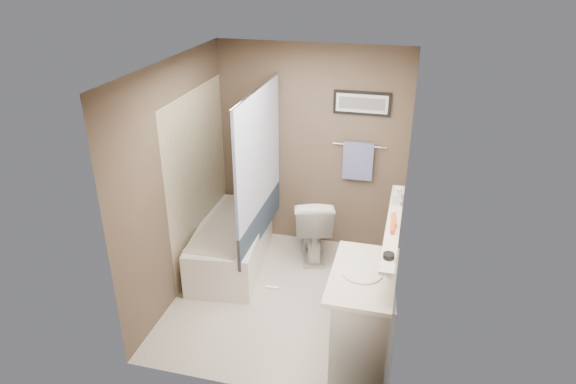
% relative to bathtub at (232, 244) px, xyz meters
% --- Properties ---
extents(ground, '(2.50, 2.50, 0.00)m').
position_rel_bathtub_xyz_m(ground, '(0.75, -0.50, -0.25)').
color(ground, silver).
rests_on(ground, ground).
extents(ceiling, '(2.20, 2.50, 0.04)m').
position_rel_bathtub_xyz_m(ceiling, '(0.75, -0.50, 2.13)').
color(ceiling, silver).
rests_on(ceiling, wall_back).
extents(wall_back, '(2.20, 0.04, 2.40)m').
position_rel_bathtub_xyz_m(wall_back, '(0.75, 0.73, 0.95)').
color(wall_back, brown).
rests_on(wall_back, ground).
extents(wall_front, '(2.20, 0.04, 2.40)m').
position_rel_bathtub_xyz_m(wall_front, '(0.75, -1.73, 0.95)').
color(wall_front, brown).
rests_on(wall_front, ground).
extents(wall_left, '(0.04, 2.50, 2.40)m').
position_rel_bathtub_xyz_m(wall_left, '(-0.33, -0.50, 0.95)').
color(wall_left, brown).
rests_on(wall_left, ground).
extents(wall_right, '(0.04, 2.50, 2.40)m').
position_rel_bathtub_xyz_m(wall_right, '(1.83, -0.50, 0.95)').
color(wall_right, brown).
rests_on(wall_right, ground).
extents(tile_surround, '(0.02, 1.55, 2.00)m').
position_rel_bathtub_xyz_m(tile_surround, '(-0.34, 0.00, 0.75)').
color(tile_surround, beige).
rests_on(tile_surround, wall_left).
extents(curtain_rod, '(0.02, 1.55, 0.02)m').
position_rel_bathtub_xyz_m(curtain_rod, '(0.35, 0.00, 1.80)').
color(curtain_rod, silver).
rests_on(curtain_rod, wall_left).
extents(curtain_upper, '(0.03, 1.45, 1.28)m').
position_rel_bathtub_xyz_m(curtain_upper, '(0.35, 0.00, 1.15)').
color(curtain_upper, white).
rests_on(curtain_upper, curtain_rod).
extents(curtain_lower, '(0.03, 1.45, 0.36)m').
position_rel_bathtub_xyz_m(curtain_lower, '(0.35, 0.00, 0.33)').
color(curtain_lower, '#2A3C4F').
rests_on(curtain_lower, curtain_rod).
extents(mirror, '(0.02, 1.60, 1.00)m').
position_rel_bathtub_xyz_m(mirror, '(1.84, -0.65, 1.37)').
color(mirror, silver).
rests_on(mirror, wall_right).
extents(shelf, '(0.12, 1.60, 0.03)m').
position_rel_bathtub_xyz_m(shelf, '(1.79, -0.65, 0.85)').
color(shelf, silver).
rests_on(shelf, wall_right).
extents(towel_bar, '(0.60, 0.02, 0.02)m').
position_rel_bathtub_xyz_m(towel_bar, '(1.30, 0.72, 1.05)').
color(towel_bar, silver).
rests_on(towel_bar, wall_back).
extents(towel, '(0.34, 0.05, 0.44)m').
position_rel_bathtub_xyz_m(towel, '(1.30, 0.70, 0.87)').
color(towel, '#9AA1E0').
rests_on(towel, towel_bar).
extents(art_frame, '(0.62, 0.02, 0.26)m').
position_rel_bathtub_xyz_m(art_frame, '(1.30, 0.73, 1.53)').
color(art_frame, black).
rests_on(art_frame, wall_back).
extents(art_mat, '(0.56, 0.00, 0.20)m').
position_rel_bathtub_xyz_m(art_mat, '(1.30, 0.72, 1.53)').
color(art_mat, white).
rests_on(art_mat, art_frame).
extents(art_image, '(0.50, 0.00, 0.13)m').
position_rel_bathtub_xyz_m(art_image, '(1.30, 0.72, 1.53)').
color(art_image, '#595959').
rests_on(art_image, art_mat).
extents(door, '(0.80, 0.02, 2.00)m').
position_rel_bathtub_xyz_m(door, '(1.30, -1.74, 0.75)').
color(door, silver).
rests_on(door, wall_front).
extents(door_handle, '(0.10, 0.02, 0.02)m').
position_rel_bathtub_xyz_m(door_handle, '(0.97, -1.69, 0.75)').
color(door_handle, silver).
rests_on(door_handle, door).
extents(bathtub, '(0.87, 1.57, 0.50)m').
position_rel_bathtub_xyz_m(bathtub, '(0.00, 0.00, 0.00)').
color(bathtub, white).
rests_on(bathtub, ground).
extents(tub_rim, '(0.56, 1.36, 0.02)m').
position_rel_bathtub_xyz_m(tub_rim, '(0.00, 0.00, 0.25)').
color(tub_rim, beige).
rests_on(tub_rim, bathtub).
extents(toilet, '(0.62, 0.85, 0.78)m').
position_rel_bathtub_xyz_m(toilet, '(0.85, 0.41, 0.14)').
color(toilet, white).
rests_on(toilet, ground).
extents(vanity, '(0.59, 0.95, 0.80)m').
position_rel_bathtub_xyz_m(vanity, '(1.60, -1.10, 0.15)').
color(vanity, silver).
rests_on(vanity, ground).
extents(countertop, '(0.54, 0.96, 0.04)m').
position_rel_bathtub_xyz_m(countertop, '(1.59, -1.10, 0.57)').
color(countertop, silver).
rests_on(countertop, vanity).
extents(sink_basin, '(0.34, 0.34, 0.01)m').
position_rel_bathtub_xyz_m(sink_basin, '(1.58, -1.10, 0.60)').
color(sink_basin, silver).
rests_on(sink_basin, countertop).
extents(faucet_spout, '(0.02, 0.02, 0.10)m').
position_rel_bathtub_xyz_m(faucet_spout, '(1.78, -1.10, 0.64)').
color(faucet_spout, silver).
rests_on(faucet_spout, countertop).
extents(faucet_knob, '(0.05, 0.05, 0.05)m').
position_rel_bathtub_xyz_m(faucet_knob, '(1.78, -1.00, 0.62)').
color(faucet_knob, silver).
rests_on(faucet_knob, countertop).
extents(candle_bowl_near, '(0.09, 0.09, 0.04)m').
position_rel_bathtub_xyz_m(candle_bowl_near, '(1.79, -1.25, 0.89)').
color(candle_bowl_near, black).
rests_on(candle_bowl_near, shelf).
extents(hair_brush_front, '(0.05, 0.22, 0.04)m').
position_rel_bathtub_xyz_m(hair_brush_front, '(1.79, -0.77, 0.89)').
color(hair_brush_front, '#E14A1F').
rests_on(hair_brush_front, shelf).
extents(hair_brush_back, '(0.07, 0.22, 0.04)m').
position_rel_bathtub_xyz_m(hair_brush_back, '(1.79, -0.65, 0.89)').
color(hair_brush_back, orange).
rests_on(hair_brush_back, shelf).
extents(pink_comb, '(0.05, 0.16, 0.01)m').
position_rel_bathtub_xyz_m(pink_comb, '(1.79, -0.50, 0.87)').
color(pink_comb, pink).
rests_on(pink_comb, shelf).
extents(glass_jar, '(0.08, 0.08, 0.10)m').
position_rel_bathtub_xyz_m(glass_jar, '(1.79, -0.14, 0.92)').
color(glass_jar, silver).
rests_on(glass_jar, shelf).
extents(soap_bottle, '(0.07, 0.08, 0.17)m').
position_rel_bathtub_xyz_m(soap_bottle, '(1.79, -0.28, 0.95)').
color(soap_bottle, '#999999').
rests_on(soap_bottle, shelf).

